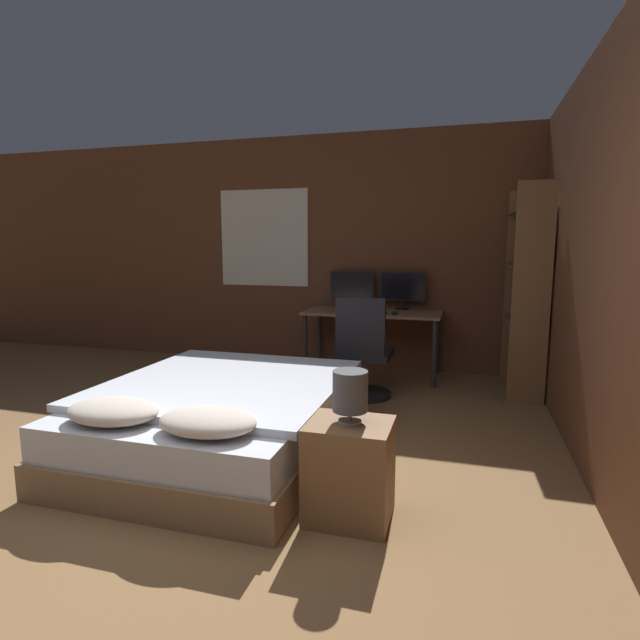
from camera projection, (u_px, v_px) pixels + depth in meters
The scene contains 13 objects.
ground_plane at pixel (136, 554), 2.35m from camera, with size 20.00×20.00×0.00m, color brown.
wall_back at pixel (338, 252), 5.88m from camera, with size 12.00×0.08×2.70m.
wall_side_right at pixel (603, 260), 2.96m from camera, with size 0.06×12.00×2.70m.
bed at pixel (221, 417), 3.48m from camera, with size 1.60×1.97×0.57m.
nightstand at pixel (349, 471), 2.63m from camera, with size 0.44×0.37×0.53m.
bedside_lamp at pixel (350, 392), 2.56m from camera, with size 0.18×0.18×0.28m.
desk at pixel (373, 319), 5.46m from camera, with size 1.47×0.67×0.72m.
monitor_left at pixel (352, 287), 5.72m from camera, with size 0.51×0.16×0.42m.
monitor_right at pixel (402, 288), 5.56m from camera, with size 0.51×0.16×0.42m.
keyboard at pixel (369, 313), 5.23m from camera, with size 0.36×0.13×0.02m.
computer_mouse at pixel (395, 313), 5.15m from camera, with size 0.07×0.05×0.04m.
office_chair at pixel (363, 357), 4.69m from camera, with size 0.52×0.52×0.97m.
bookshelf at pixel (527, 283), 4.73m from camera, with size 0.33×0.90×1.99m.
Camera 1 is at (1.44, -1.83, 1.44)m, focal length 28.00 mm.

